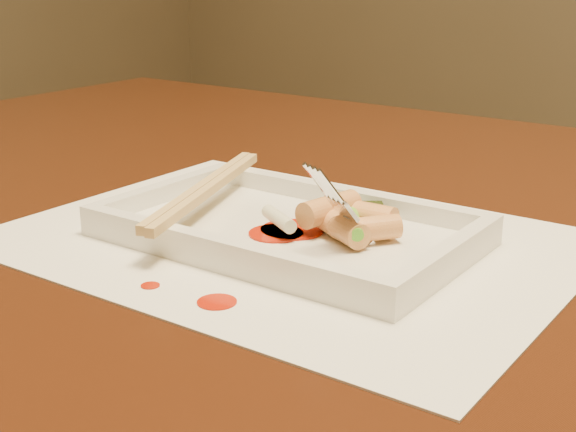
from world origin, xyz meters
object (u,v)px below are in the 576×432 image
Objects in this scene: placemat at (288,241)px; fork at (390,136)px; table at (360,332)px; plate_base at (288,234)px; chopstick_a at (202,188)px.

placemat is 0.11m from fork.
fork reaches higher than table.
chopstick_a reaches higher than plate_base.
chopstick_a reaches higher than placemat.
table is 0.13m from placemat.
table is at bearing 39.96° from chopstick_a.
fork reaches higher than placemat.
fork is (0.07, 0.02, 0.08)m from plate_base.
table is 6.56× the size of chopstick_a.
placemat is (-0.02, -0.08, 0.10)m from table.
placemat is 0.09m from chopstick_a.
chopstick_a is (-0.08, 0.00, 0.03)m from placemat.
fork is (0.05, -0.06, 0.18)m from table.
table is 0.18m from chopstick_a.
plate_base is at bearing -100.89° from table.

